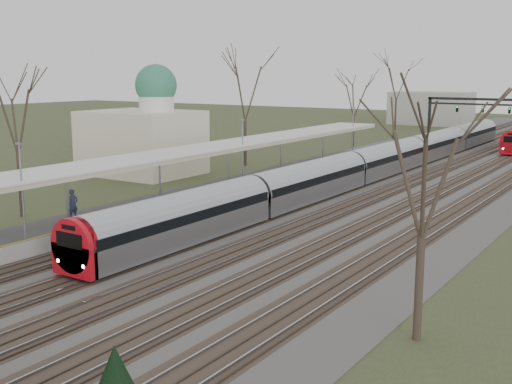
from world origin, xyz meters
TOP-DOWN VIEW (x-y plane):
  - track_bed at (0.26, 55.00)m, footprint 24.00×160.00m
  - platform at (-9.05, 37.50)m, footprint 3.50×69.00m
  - canopy at (-9.05, 32.99)m, footprint 4.10×50.00m
  - dome_building at (-21.71, 38.00)m, footprint 10.00×8.00m
  - signal_gantry at (0.29, 84.99)m, footprint 21.00×0.59m
  - tree_west_near at (-16.00, 20.00)m, footprint 5.00×5.00m
  - tree_west_far at (-17.00, 48.00)m, footprint 5.50×5.50m
  - tree_east_near at (13.00, 15.00)m, footprint 4.50×4.50m
  - train_near at (-2.50, 49.91)m, footprint 2.62×75.21m
  - passenger at (-9.15, 18.50)m, footprint 0.45×0.67m

SIDE VIEW (x-z plane):
  - track_bed at x=0.26m, z-range -0.05..0.17m
  - platform at x=-9.05m, z-range 0.00..1.00m
  - train_near at x=-2.50m, z-range -0.05..3.00m
  - passenger at x=-9.15m, z-range 1.00..2.83m
  - dome_building at x=-21.71m, z-range -1.43..8.87m
  - canopy at x=-9.05m, z-range 2.37..5.48m
  - signal_gantry at x=0.29m, z-range 1.87..7.95m
  - tree_east_near at x=13.00m, z-range 1.92..11.19m
  - tree_west_near at x=-16.00m, z-range 2.14..12.44m
  - tree_west_far at x=-17.00m, z-range 2.35..13.68m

